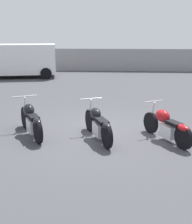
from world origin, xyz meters
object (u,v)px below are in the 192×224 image
motorcycle_slot_0 (31,120)px  parked_van (14,59)px  motorcycle_slot_2 (167,126)px  motorcycle_slot_1 (98,124)px

motorcycle_slot_0 → parked_van: 11.95m
motorcycle_slot_0 → motorcycle_slot_2: (3.75, -0.21, -0.03)m
motorcycle_slot_0 → motorcycle_slot_1: size_ratio=0.95×
motorcycle_slot_2 → parked_van: (-7.85, 11.41, 0.74)m
motorcycle_slot_0 → motorcycle_slot_2: 3.76m
motorcycle_slot_1 → motorcycle_slot_2: bearing=-21.6°
motorcycle_slot_2 → motorcycle_slot_0: bearing=148.5°
motorcycle_slot_0 → parked_van: bearing=80.8°
parked_van → motorcycle_slot_2: bearing=22.9°
motorcycle_slot_0 → motorcycle_slot_1: motorcycle_slot_0 is taller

